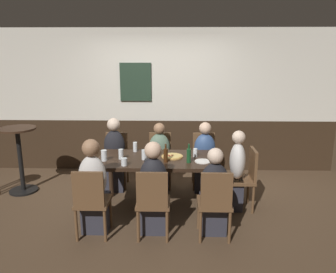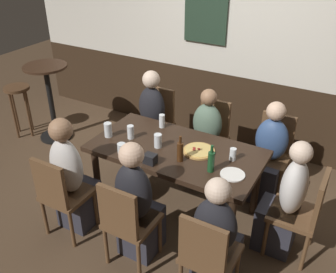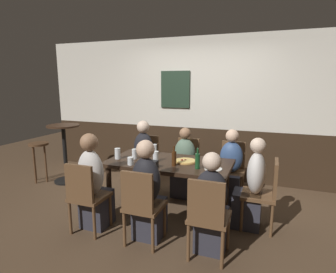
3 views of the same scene
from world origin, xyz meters
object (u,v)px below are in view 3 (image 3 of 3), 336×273
person_mid_near (148,197)px  bar_stool (39,151)px  tumbler_water (155,150)px  condiment_caddy (153,164)px  dining_table (169,167)px  pint_glass_amber (131,161)px  chair_right_near (208,214)px  tumbler_short (210,160)px  beer_glass_half (118,154)px  person_head_east (251,190)px  person_left_far (143,160)px  person_left_near (94,188)px  person_right_far (230,172)px  pint_glass_pale (134,154)px  chair_left_far (147,158)px  pizza (185,161)px  pint_glass_stout (156,157)px  chair_mid_near (142,203)px  chair_mid_far (187,162)px  chair_right_far (232,167)px  beer_bottle_brown (174,158)px  plate_white_large (213,169)px  chair_left_near (86,194)px  side_bar_table (65,149)px  person_mid_far (184,167)px  chair_head_east (265,191)px

person_mid_near → bar_stool: size_ratio=1.63×
tumbler_water → condiment_caddy: (0.26, -0.65, -0.02)m
dining_table → pint_glass_amber: (-0.41, -0.32, 0.13)m
chair_right_near → tumbler_short: chair_right_near is taller
beer_glass_half → person_head_east: bearing=4.1°
person_left_far → tumbler_water: (0.39, -0.37, 0.31)m
dining_table → pint_glass_amber: size_ratio=16.48×
person_left_near → person_right_far: 2.00m
pint_glass_pale → chair_left_far: bearing=104.8°
pizza → pint_glass_stout: 0.41m
chair_mid_near → chair_mid_far: (0.00, 1.69, 0.00)m
dining_table → tumbler_short: tumbler_short is taller
chair_right_far → beer_glass_half: 1.77m
person_mid_near → beer_glass_half: bearing=142.1°
beer_bottle_brown → plate_white_large: beer_bottle_brown is taller
chair_mid_near → pint_glass_stout: chair_mid_near is taller
chair_mid_near → chair_left_far: same height
person_head_east → pint_glass_amber: (-1.49, -0.32, 0.31)m
chair_left_near → pint_glass_amber: 0.68m
chair_right_near → beer_bottle_brown: 0.97m
tumbler_water → side_bar_table: bearing=174.1°
person_right_far → chair_left_near: bearing=-133.7°
tumbler_short → side_bar_table: bearing=171.3°
pizza → person_mid_far: bearing=109.1°
pint_glass_pale → beer_bottle_brown: bearing=-10.6°
chair_mid_far → person_mid_far: bearing=-90.0°
pint_glass_pale → condiment_caddy: bearing=-34.9°
dining_table → pint_glass_stout: (-0.17, -0.06, 0.15)m
plate_white_large → side_bar_table: side_bar_table is taller
person_mid_far → condiment_caddy: size_ratio=9.92×
person_mid_far → tumbler_water: size_ratio=7.54×
person_left_near → beer_glass_half: bearing=88.3°
person_mid_near → dining_table: bearing=90.0°
person_left_near → beer_bottle_brown: (0.86, 0.52, 0.33)m
person_right_far → pizza: (-0.52, -0.62, 0.29)m
chair_head_east → person_mid_near: person_mid_near is taller
chair_mid_far → person_left_near: 1.70m
tumbler_short → condiment_caddy: 0.75m
chair_mid_near → chair_right_near: size_ratio=1.00×
chair_right_near → person_right_far: 1.53m
dining_table → person_left_near: 1.01m
chair_mid_near → plate_white_large: 0.98m
chair_left_far → beer_glass_half: bearing=-89.0°
beer_glass_half → tumbler_water: bearing=49.8°
tumbler_water → pint_glass_stout: (0.17, -0.37, 0.00)m
chair_head_east → person_left_near: 2.09m
person_head_east → condiment_caddy: (-1.17, -0.33, 0.30)m
chair_right_far → pint_glass_stout: bearing=-134.9°
chair_mid_far → tumbler_short: chair_mid_far is taller
pizza → beer_glass_half: 0.95m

